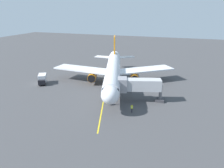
% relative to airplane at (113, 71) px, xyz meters
% --- Properties ---
extents(ground_plane, '(220.00, 220.00, 0.00)m').
position_rel_airplane_xyz_m(ground_plane, '(0.71, -2.40, -4.00)').
color(ground_plane, '#424244').
extents(apron_lead_in_line, '(12.38, 38.18, 0.01)m').
position_rel_airplane_xyz_m(apron_lead_in_line, '(-0.09, 6.27, -4.00)').
color(apron_lead_in_line, yellow).
rests_on(apron_lead_in_line, ground).
extents(airplane, '(33.16, 39.37, 11.50)m').
position_rel_airplane_xyz_m(airplane, '(0.00, 0.00, 0.00)').
color(airplane, silver).
rests_on(airplane, ground).
extents(jet_bridge, '(11.39, 5.92, 5.40)m').
position_rel_airplane_xyz_m(jet_bridge, '(-8.54, 9.12, -0.24)').
color(jet_bridge, '#B7B7BC').
rests_on(jet_bridge, ground).
extents(ground_crew_marshaller, '(0.43, 0.29, 1.71)m').
position_rel_airplane_xyz_m(ground_crew_marshaller, '(-9.41, 15.27, -3.12)').
color(ground_crew_marshaller, '#23232D').
rests_on(ground_crew_marshaller, ground).
extents(box_truck_near_nose, '(4.02, 4.95, 2.62)m').
position_rel_airplane_xyz_m(box_truck_near_nose, '(18.79, 5.71, -2.62)').
color(box_truck_near_nose, black).
rests_on(box_truck_near_nose, ground).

